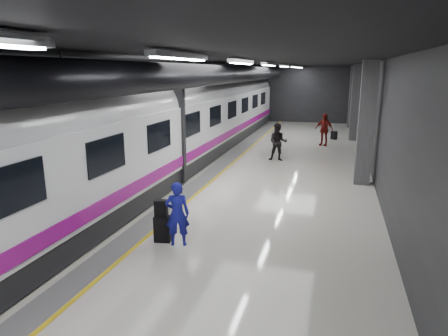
% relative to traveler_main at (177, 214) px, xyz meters
% --- Properties ---
extents(ground, '(40.00, 40.00, 0.00)m').
position_rel_traveler_main_xyz_m(ground, '(0.01, 4.95, -0.79)').
color(ground, beige).
rests_on(ground, ground).
extents(platform_hall, '(10.02, 40.02, 4.51)m').
position_rel_traveler_main_xyz_m(platform_hall, '(-0.27, 5.90, 2.74)').
color(platform_hall, black).
rests_on(platform_hall, ground).
extents(train, '(3.05, 38.00, 4.05)m').
position_rel_traveler_main_xyz_m(train, '(-3.23, 4.95, 1.28)').
color(train, black).
rests_on(train, ground).
extents(traveler_main, '(0.66, 0.53, 1.59)m').
position_rel_traveler_main_xyz_m(traveler_main, '(0.00, 0.00, 0.00)').
color(traveler_main, '#1722B3').
rests_on(traveler_main, ground).
extents(suitcase_main, '(0.43, 0.31, 0.65)m').
position_rel_traveler_main_xyz_m(suitcase_main, '(-0.44, 0.09, -0.47)').
color(suitcase_main, black).
rests_on(suitcase_main, ground).
extents(shoulder_bag, '(0.34, 0.21, 0.42)m').
position_rel_traveler_main_xyz_m(shoulder_bag, '(-0.46, 0.08, 0.07)').
color(shoulder_bag, black).
rests_on(shoulder_bag, suitcase_main).
extents(traveler_far_a, '(0.90, 0.72, 1.76)m').
position_rel_traveler_main_xyz_m(traveler_far_a, '(0.96, 9.98, 0.09)').
color(traveler_far_a, black).
rests_on(traveler_far_a, ground).
extents(traveler_far_b, '(1.15, 0.81, 1.82)m').
position_rel_traveler_main_xyz_m(traveler_far_b, '(2.88, 14.63, 0.12)').
color(traveler_far_b, maroon).
rests_on(traveler_far_b, ground).
extents(suitcase_far, '(0.41, 0.35, 0.51)m').
position_rel_traveler_main_xyz_m(suitcase_far, '(3.43, 16.90, -0.54)').
color(suitcase_far, black).
rests_on(suitcase_far, ground).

